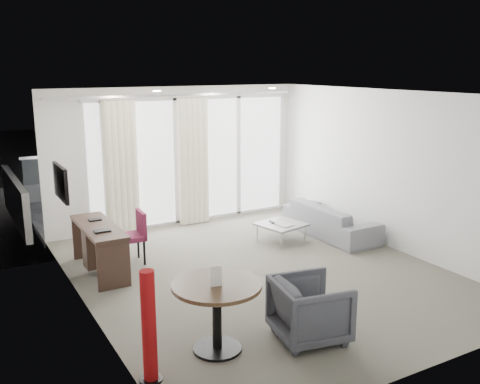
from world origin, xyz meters
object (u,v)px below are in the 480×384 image
desk (100,249)px  rattan_chair_b (229,175)px  desk_chair (130,238)px  round_table (217,317)px  rattan_chair_a (190,183)px  red_lamp (149,327)px  tub_armchair (310,310)px  sofa (331,220)px  coffee_table (281,232)px

desk → rattan_chair_b: rattan_chair_b is taller
rattan_chair_b → desk_chair: bearing=-151.9°
round_table → rattan_chair_a: size_ratio=1.16×
desk → red_lamp: (-0.33, -3.02, 0.21)m
tub_armchair → sofa: tub_armchair is taller
desk_chair → round_table: 2.96m
tub_armchair → coffee_table: bearing=-18.1°
desk → desk_chair: desk_chair is taller
desk_chair → red_lamp: 3.27m
desk_chair → round_table: desk_chair is taller
round_table → sofa: (3.59, 2.56, -0.10)m
round_table → sofa: 4.41m
red_lamp → tub_armchair: red_lamp is taller
desk_chair → rattan_chair_a: (2.39, 3.10, 0.00)m
red_lamp → rattan_chair_b: (4.46, 6.67, -0.16)m
tub_armchair → rattan_chair_b: (2.64, 6.77, 0.06)m
tub_armchair → rattan_chair_b: bearing=-11.0°
red_lamp → sofa: (4.41, 2.75, -0.28)m
rattan_chair_a → desk: bearing=-129.1°
coffee_table → rattan_chair_a: bearing=93.6°
desk → tub_armchair: desk is taller
round_table → tub_armchair: round_table is taller
desk → red_lamp: size_ratio=1.34×
coffee_table → rattan_chair_b: 3.92m
red_lamp → desk: bearing=83.7°
red_lamp → tub_armchair: (1.82, -0.10, -0.22)m
round_table → tub_armchair: size_ratio=1.24×
rattan_chair_a → rattan_chair_b: 1.29m
tub_armchair → rattan_chair_a: bearing=-2.2°
sofa → tub_armchair: bearing=137.7°
desk → coffee_table: 3.12m
desk_chair → sofa: size_ratio=0.42×
desk → desk_chair: size_ratio=1.87×
red_lamp → coffee_table: red_lamp is taller
round_table → red_lamp: (-0.82, -0.19, 0.19)m
red_lamp → sofa: red_lamp is taller
desk → rattan_chair_b: bearing=41.5°
desk_chair → tub_armchair: size_ratio=1.06×
red_lamp → coffee_table: (3.44, 2.90, -0.41)m
desk_chair → red_lamp: (-0.84, -3.16, 0.16)m
red_lamp → sofa: 5.21m
desk_chair → rattan_chair_b: (3.62, 3.51, 0.00)m
tub_armchair → rattan_chair_b: size_ratio=0.94×
desk → round_table: round_table is taller
desk → rattan_chair_a: rattan_chair_a is taller
desk_chair → red_lamp: red_lamp is taller
desk → coffee_table: (3.11, -0.13, -0.20)m
red_lamp → sofa: bearing=31.9°
rattan_chair_b → round_table: bearing=-135.4°
rattan_chair_a → rattan_chair_b: size_ratio=1.00×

